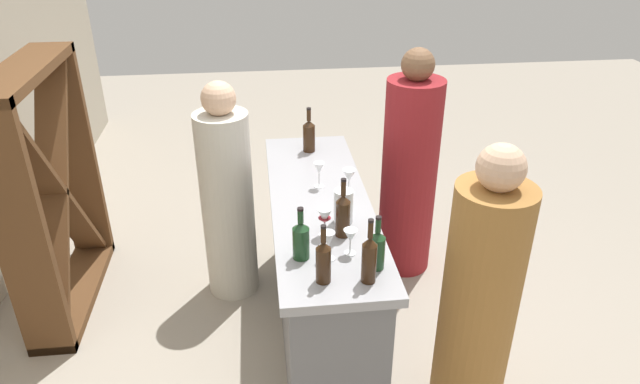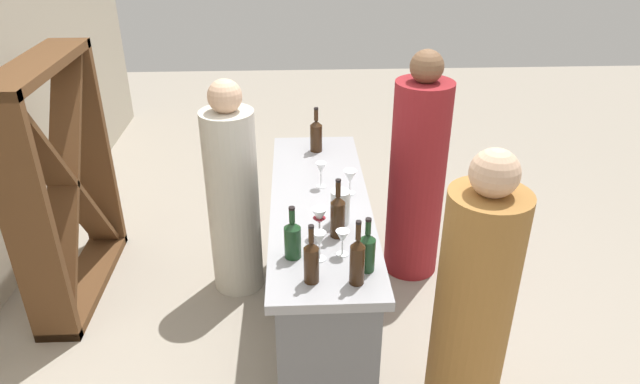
{
  "view_description": "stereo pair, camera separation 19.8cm",
  "coord_description": "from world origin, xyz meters",
  "views": [
    {
      "loc": [
        -2.84,
        0.33,
        2.51
      ],
      "look_at": [
        0.0,
        0.0,
        0.99
      ],
      "focal_mm": 32.0,
      "sensor_mm": 36.0,
      "label": 1
    },
    {
      "loc": [
        -2.85,
        0.13,
        2.51
      ],
      "look_at": [
        0.0,
        0.0,
        0.99
      ],
      "focal_mm": 32.0,
      "sensor_mm": 36.0,
      "label": 2
    }
  ],
  "objects": [
    {
      "name": "wine_glass_near_right",
      "position": [
        0.16,
        -0.01,
        1.06
      ],
      "size": [
        0.06,
        0.06,
        0.16
      ],
      "color": "white",
      "rests_on": "bar_counter"
    },
    {
      "name": "wine_bottle_far_right_amber_brown",
      "position": [
        0.7,
        -0.01,
        1.06
      ],
      "size": [
        0.08,
        0.08,
        0.31
      ],
      "color": "#331E0F",
      "rests_on": "bar_counter"
    },
    {
      "name": "ground_plane",
      "position": [
        0.0,
        0.0,
        0.0
      ],
      "size": [
        12.0,
        12.0,
        0.0
      ],
      "primitive_type": "plane",
      "color": "#9E9384"
    },
    {
      "name": "wine_bottle_second_right_olive_green",
      "position": [
        -0.56,
        0.16,
        1.05
      ],
      "size": [
        0.08,
        0.08,
        0.27
      ],
      "color": "#193D1E",
      "rests_on": "bar_counter"
    },
    {
      "name": "wine_glass_far_left",
      "position": [
        -0.38,
        0.02,
        1.05
      ],
      "size": [
        0.08,
        0.08,
        0.16
      ],
      "color": "white",
      "rests_on": "bar_counter"
    },
    {
      "name": "wine_rack",
      "position": [
        0.52,
        1.65,
        0.81
      ],
      "size": [
        1.18,
        0.28,
        1.63
      ],
      "color": "brown",
      "rests_on": "ground"
    },
    {
      "name": "bar_counter",
      "position": [
        0.0,
        0.0,
        0.48
      ],
      "size": [
        1.87,
        0.56,
        0.94
      ],
      "color": "slate",
      "rests_on": "ground"
    },
    {
      "name": "wine_bottle_center_olive_green",
      "position": [
        -0.69,
        -0.18,
        1.05
      ],
      "size": [
        0.08,
        0.08,
        0.28
      ],
      "color": "#193D1E",
      "rests_on": "bar_counter"
    },
    {
      "name": "person_right_guest",
      "position": [
        0.51,
        0.56,
        0.7
      ],
      "size": [
        0.45,
        0.45,
        1.51
      ],
      "rotation": [
        0.0,
        0.0,
        -1.2
      ],
      "color": "beige",
      "rests_on": "ground"
    },
    {
      "name": "water_pitcher",
      "position": [
        -0.26,
        -0.09,
        1.04
      ],
      "size": [
        0.1,
        0.1,
        0.19
      ],
      "color": "silver",
      "rests_on": "bar_counter"
    },
    {
      "name": "wine_glass_far_center",
      "position": [
        -0.59,
        0.03,
        1.05
      ],
      "size": [
        0.07,
        0.07,
        0.15
      ],
      "color": "white",
      "rests_on": "bar_counter"
    },
    {
      "name": "person_left_guest",
      "position": [
        0.65,
        -0.7,
        0.75
      ],
      "size": [
        0.46,
        0.46,
        1.64
      ],
      "rotation": [
        0.0,
        0.0,
        1.79
      ],
      "color": "maroon",
      "rests_on": "ground"
    },
    {
      "name": "wine_glass_near_left",
      "position": [
        0.07,
        -0.18,
        1.05
      ],
      "size": [
        0.08,
        0.08,
        0.15
      ],
      "color": "white",
      "rests_on": "bar_counter"
    },
    {
      "name": "wine_glass_near_center",
      "position": [
        -0.56,
        -0.08,
        1.04
      ],
      "size": [
        0.07,
        0.07,
        0.14
      ],
      "color": "white",
      "rests_on": "bar_counter"
    },
    {
      "name": "wine_bottle_second_left_amber_brown",
      "position": [
        -0.76,
        0.07,
        1.06
      ],
      "size": [
        0.07,
        0.07,
        0.29
      ],
      "color": "#331E0F",
      "rests_on": "bar_counter"
    },
    {
      "name": "wine_bottle_leftmost_amber_brown",
      "position": [
        -0.78,
        -0.13,
        1.07
      ],
      "size": [
        0.07,
        0.07,
        0.32
      ],
      "color": "#331E0F",
      "rests_on": "bar_counter"
    },
    {
      "name": "wine_bottle_rightmost_amber_brown",
      "position": [
        -0.39,
        -0.07,
        1.07
      ],
      "size": [
        0.07,
        0.07,
        0.32
      ],
      "color": "#331E0F",
      "rests_on": "bar_counter"
    },
    {
      "name": "person_center_guest",
      "position": [
        -0.68,
        -0.72,
        0.71
      ],
      "size": [
        0.47,
        0.47,
        1.54
      ],
      "rotation": [
        0.0,
        0.0,
        1.84
      ],
      "color": "#9E6B33",
      "rests_on": "ground"
    }
  ]
}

